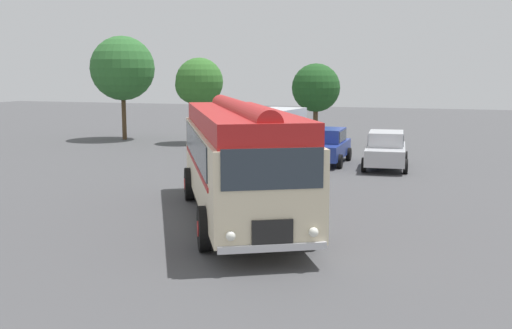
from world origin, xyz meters
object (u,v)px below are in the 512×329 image
Objects in this scene: car_near_left at (326,146)px; car_mid_left at (386,150)px; vintage_bus at (239,155)px; box_van at (269,133)px.

car_near_left and car_mid_left have the same top height.
vintage_bus reaches higher than car_mid_left.
car_mid_left is 0.74× the size of box_van.
vintage_bus is 11.52m from car_mid_left.
vintage_bus is at bearing -89.78° from car_near_left.
box_van is (-5.75, 0.56, 0.52)m from car_mid_left.
vintage_bus is at bearing -104.22° from car_mid_left.
vintage_bus is 12.05m from box_van.
car_near_left is at bearing 90.22° from vintage_bus.
box_van reaches higher than car_mid_left.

